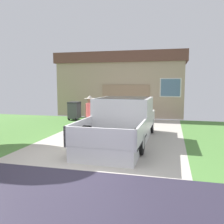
% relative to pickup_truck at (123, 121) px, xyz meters
% --- Properties ---
extents(ground, '(29.20, 18.60, 0.18)m').
position_rel_pickup_truck_xyz_m(ground, '(-0.37, -5.28, -0.73)').
color(ground, '#B8B1A4').
extents(pickup_truck, '(2.13, 5.22, 1.59)m').
position_rel_pickup_truck_xyz_m(pickup_truck, '(0.00, 0.00, 0.00)').
color(pickup_truck, silver).
rests_on(pickup_truck, ground).
extents(person_with_hat, '(0.47, 0.44, 1.66)m').
position_rel_pickup_truck_xyz_m(person_with_hat, '(-1.34, 0.09, 0.25)').
color(person_with_hat, brown).
rests_on(person_with_hat, ground).
extents(handbag, '(0.38, 0.20, 0.41)m').
position_rel_pickup_truck_xyz_m(handbag, '(-1.54, -0.19, -0.60)').
color(handbag, brown).
rests_on(handbag, ground).
extents(house_with_garage, '(8.40, 5.71, 4.08)m').
position_rel_pickup_truck_xyz_m(house_with_garage, '(-1.58, 8.58, 1.35)').
color(house_with_garage, tan).
rests_on(house_with_garage, ground).
extents(wheeled_trash_bin, '(0.60, 0.72, 1.06)m').
position_rel_pickup_truck_xyz_m(wheeled_trash_bin, '(-3.76, 4.25, -0.14)').
color(wheeled_trash_bin, '#424247').
rests_on(wheeled_trash_bin, ground).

